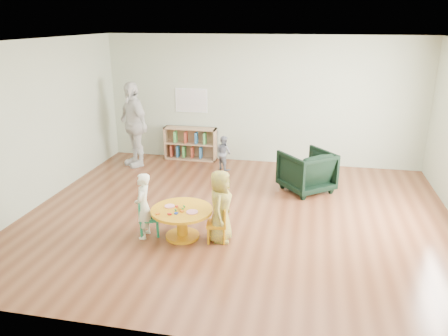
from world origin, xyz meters
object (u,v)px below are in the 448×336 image
armchair (307,171)px  toddler (224,153)px  adult_caretaker (133,124)px  bookshelf (190,144)px  kid_chair_left (146,217)px  activity_table (182,218)px  child_left (143,206)px  kid_chair_right (220,223)px  child_right (221,206)px

armchair → toddler: size_ratio=1.15×
adult_caretaker → bookshelf: bearing=72.8°
kid_chair_left → activity_table: bearing=71.3°
child_left → toddler: (0.54, 3.27, -0.13)m
activity_table → armchair: size_ratio=1.06×
armchair → child_left: child_left is taller
kid_chair_left → armchair: 3.27m
armchair → toddler: bearing=-66.1°
child_left → adult_caretaker: (-1.45, 3.17, 0.43)m
activity_table → child_left: child_left is taller
activity_table → toddler: 3.17m
kid_chair_right → toddler: size_ratio=0.72×
toddler → bookshelf: bearing=3.8°
adult_caretaker → toddler: bearing=43.1°
armchair → child_left: size_ratio=0.86×
toddler → adult_caretaker: (-1.99, -0.09, 0.55)m
kid_chair_left → child_right: bearing=70.8°
kid_chair_right → child_right: (0.01, 0.03, 0.25)m
kid_chair_right → toddler: (-0.59, 3.17, 0.09)m
kid_chair_right → child_left: size_ratio=0.54×
kid_chair_right → kid_chair_left: bearing=83.9°
kid_chair_right → adult_caretaker: bearing=32.0°
kid_chair_left → child_left: bearing=-30.2°
kid_chair_right → toddler: toddler is taller
kid_chair_right → child_right: bearing=-23.8°
kid_chair_right → bookshelf: bearing=13.8°
activity_table → child_left: size_ratio=0.91×
kid_chair_left → child_right: 1.16m
bookshelf → child_right: bearing=-67.9°
toddler → adult_caretaker: size_ratio=0.40×
toddler → armchair: bearing=-169.9°
kid_chair_left → child_right: child_right is taller
kid_chair_left → bookshelf: bearing=163.1°
adult_caretaker → kid_chair_right: bearing=-9.7°
bookshelf → adult_caretaker: adult_caretaker is taller
child_left → activity_table: bearing=94.7°
bookshelf → kid_chair_right: bearing=-68.2°
armchair → adult_caretaker: adult_caretaker is taller
armchair → adult_caretaker: size_ratio=0.46×
activity_table → kid_chair_right: bearing=-0.2°
bookshelf → child_left: (0.37, -3.86, 0.14)m
kid_chair_left → child_left: 0.21m
toddler → adult_caretaker: adult_caretaker is taller
kid_chair_left → toddler: size_ratio=0.75×
activity_table → toddler: bearing=90.4°
bookshelf → adult_caretaker: 1.40m
kid_chair_left → kid_chair_right: kid_chair_left is taller
activity_table → toddler: toddler is taller
armchair → adult_caretaker: 3.89m
bookshelf → armchair: size_ratio=1.40×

